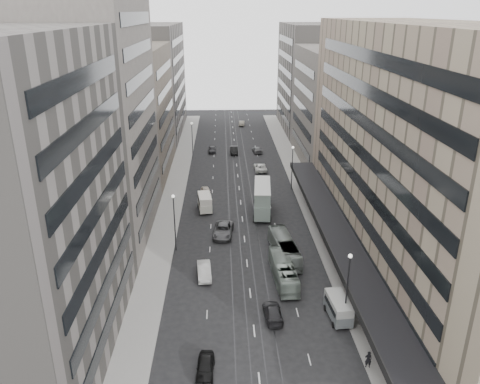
{
  "coord_description": "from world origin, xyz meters",
  "views": [
    {
      "loc": [
        -3.05,
        -46.07,
        31.25
      ],
      "look_at": [
        -0.5,
        19.06,
        5.81
      ],
      "focal_mm": 35.0,
      "sensor_mm": 36.0,
      "label": 1
    }
  ],
  "objects": [
    {
      "name": "lamp_left_near",
      "position": [
        -9.7,
        12.0,
        5.2
      ],
      "size": [
        0.44,
        0.44,
        8.32
      ],
      "color": "#262628",
      "rests_on": "ground"
    },
    {
      "name": "sedan_4",
      "position": [
        -6.13,
        32.52,
        0.7
      ],
      "size": [
        2.19,
        4.27,
        1.39
      ],
      "primitive_type": "imported",
      "rotation": [
        0.0,
        0.0,
        0.14
      ],
      "color": "beige",
      "rests_on": "ground"
    },
    {
      "name": "panel_van",
      "position": [
        -6.08,
        25.63,
        1.54
      ],
      "size": [
        2.65,
        4.67,
        2.8
      ],
      "rotation": [
        0.0,
        0.0,
        0.13
      ],
      "color": "beige",
      "rests_on": "ground"
    },
    {
      "name": "building_right_far",
      "position": [
        21.5,
        82.0,
        14.0
      ],
      "size": [
        15.0,
        32.0,
        28.0
      ],
      "primitive_type": "cube",
      "color": "#67635D",
      "rests_on": "ground"
    },
    {
      "name": "ground",
      "position": [
        0.0,
        0.0,
        0.0
      ],
      "size": [
        220.0,
        220.0,
        0.0
      ],
      "primitive_type": "plane",
      "color": "black",
      "rests_on": "ground"
    },
    {
      "name": "building_left_b",
      "position": [
        -21.5,
        19.0,
        17.0
      ],
      "size": [
        15.0,
        26.0,
        34.0
      ],
      "primitive_type": "cube",
      "color": "#544E49",
      "rests_on": "ground"
    },
    {
      "name": "pedestrian",
      "position": [
        10.2,
        -11.86,
        1.03
      ],
      "size": [
        0.66,
        0.45,
        1.76
      ],
      "primitive_type": "imported",
      "rotation": [
        0.0,
        0.0,
        3.1
      ],
      "color": "black",
      "rests_on": "sidewalk_right"
    },
    {
      "name": "sedan_7",
      "position": [
        5.06,
        59.22,
        0.67
      ],
      "size": [
        2.38,
        4.8,
        1.34
      ],
      "primitive_type": "imported",
      "rotation": [
        0.0,
        0.0,
        3.25
      ],
      "color": "#5A5B5D",
      "rests_on": "ground"
    },
    {
      "name": "building_left_c",
      "position": [
        -21.5,
        46.0,
        12.5
      ],
      "size": [
        15.0,
        28.0,
        25.0
      ],
      "primitive_type": "cube",
      "color": "#655A4E",
      "rests_on": "ground"
    },
    {
      "name": "building_right_mid",
      "position": [
        21.5,
        52.0,
        12.0
      ],
      "size": [
        15.0,
        28.0,
        24.0
      ],
      "primitive_type": "cube",
      "color": "#544E49",
      "rests_on": "ground"
    },
    {
      "name": "building_left_d",
      "position": [
        -21.5,
        79.0,
        14.0
      ],
      "size": [
        15.0,
        38.0,
        28.0
      ],
      "primitive_type": "cube",
      "color": "#67635D",
      "rests_on": "ground"
    },
    {
      "name": "sedan_9",
      "position": [
        2.67,
        87.09,
        0.7
      ],
      "size": [
        1.81,
        4.34,
        1.4
      ],
      "primitive_type": "imported",
      "rotation": [
        0.0,
        0.0,
        3.06
      ],
      "color": "#A29986",
      "rests_on": "ground"
    },
    {
      "name": "sidewalk_left",
      "position": [
        -12.0,
        37.5,
        0.07
      ],
      "size": [
        4.0,
        125.0,
        0.15
      ],
      "primitive_type": "cube",
      "color": "gray",
      "rests_on": "ground"
    },
    {
      "name": "sedan_0",
      "position": [
        -4.9,
        -11.83,
        0.68
      ],
      "size": [
        1.79,
        4.05,
        1.36
      ],
      "primitive_type": "imported",
      "rotation": [
        0.0,
        0.0,
        -0.05
      ],
      "color": "black",
      "rests_on": "ground"
    },
    {
      "name": "lamp_right_near",
      "position": [
        9.7,
        -5.0,
        5.2
      ],
      "size": [
        0.44,
        0.44,
        8.32
      ],
      "color": "#262628",
      "rests_on": "ground"
    },
    {
      "name": "sidewalk_right",
      "position": [
        12.0,
        37.5,
        0.07
      ],
      "size": [
        4.0,
        125.0,
        0.15
      ],
      "primitive_type": "cube",
      "color": "gray",
      "rests_on": "ground"
    },
    {
      "name": "vw_microbus",
      "position": [
        9.2,
        -4.2,
        1.38
      ],
      "size": [
        2.41,
        4.73,
        2.48
      ],
      "rotation": [
        0.0,
        0.0,
        0.08
      ],
      "color": "#575D5F",
      "rests_on": "ground"
    },
    {
      "name": "lamp_right_far",
      "position": [
        9.7,
        35.0,
        5.2
      ],
      "size": [
        0.44,
        0.44,
        8.32
      ],
      "color": "#262628",
      "rests_on": "ground"
    },
    {
      "name": "sedan_1",
      "position": [
        -5.54,
        4.94,
        0.77
      ],
      "size": [
        2.04,
        4.82,
        1.55
      ],
      "primitive_type": "imported",
      "rotation": [
        0.0,
        0.0,
        0.09
      ],
      "color": "silver",
      "rests_on": "ground"
    },
    {
      "name": "sedan_6",
      "position": [
        4.77,
        46.07,
        0.73
      ],
      "size": [
        2.66,
        5.36,
        1.46
      ],
      "primitive_type": "imported",
      "rotation": [
        0.0,
        0.0,
        3.19
      ],
      "color": "silver",
      "rests_on": "ground"
    },
    {
      "name": "sedan_8",
      "position": [
        -5.43,
        59.85,
        0.72
      ],
      "size": [
        1.79,
        4.26,
        1.44
      ],
      "primitive_type": "imported",
      "rotation": [
        0.0,
        0.0,
        0.02
      ],
      "color": "#29292B",
      "rests_on": "ground"
    },
    {
      "name": "lamp_left_far",
      "position": [
        -9.7,
        55.0,
        5.2
      ],
      "size": [
        0.44,
        0.44,
        8.32
      ],
      "color": "#262628",
      "rests_on": "ground"
    },
    {
      "name": "bus_far",
      "position": [
        5.09,
        9.37,
        1.43
      ],
      "size": [
        3.53,
        10.44,
        2.85
      ],
      "primitive_type": "imported",
      "rotation": [
        0.0,
        0.0,
        3.25
      ],
      "color": "gray",
      "rests_on": "ground"
    },
    {
      "name": "sedan_3",
      "position": [
        2.17,
        -3.8,
        0.67
      ],
      "size": [
        2.06,
        4.68,
        1.34
      ],
      "primitive_type": "imported",
      "rotation": [
        0.0,
        0.0,
        3.18
      ],
      "color": "black",
      "rests_on": "ground"
    },
    {
      "name": "building_left_a",
      "position": [
        -21.5,
        -8.0,
        15.0
      ],
      "size": [
        15.0,
        28.0,
        30.0
      ],
      "primitive_type": "cube",
      "color": "#67635D",
      "rests_on": "ground"
    },
    {
      "name": "department_store",
      "position": [
        21.45,
        8.0,
        14.95
      ],
      "size": [
        19.2,
        60.0,
        30.0
      ],
      "color": "gray",
      "rests_on": "ground"
    },
    {
      "name": "double_decker",
      "position": [
        3.33,
        24.19,
        2.68
      ],
      "size": [
        3.41,
        9.27,
        4.97
      ],
      "rotation": [
        0.0,
        0.0,
        -0.08
      ],
      "color": "gray",
      "rests_on": "ground"
    },
    {
      "name": "bus_near",
      "position": [
        4.25,
        3.7,
        1.35
      ],
      "size": [
        2.78,
        9.82,
        2.71
      ],
      "primitive_type": "imported",
      "rotation": [
        0.0,
        0.0,
        3.19
      ],
      "color": "gray",
      "rests_on": "ground"
    },
    {
      "name": "sedan_2",
      "position": [
        -3.11,
        16.34,
        0.82
      ],
      "size": [
        3.35,
        6.19,
        1.65
      ],
      "primitive_type": "imported",
      "rotation": [
        0.0,
        0.0,
        -0.11
      ],
      "color": "#4F4F51",
      "rests_on": "ground"
    },
    {
      "name": "sedan_5",
      "position": [
        -0.32,
        58.61,
        0.81
      ],
      "size": [
        1.87,
        4.98,
        1.62
      ],
      "primitive_type": "imported",
      "rotation": [
        0.0,
        0.0,
        0.03
      ],
      "color": "black",
      "rests_on": "ground"
    }
  ]
}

